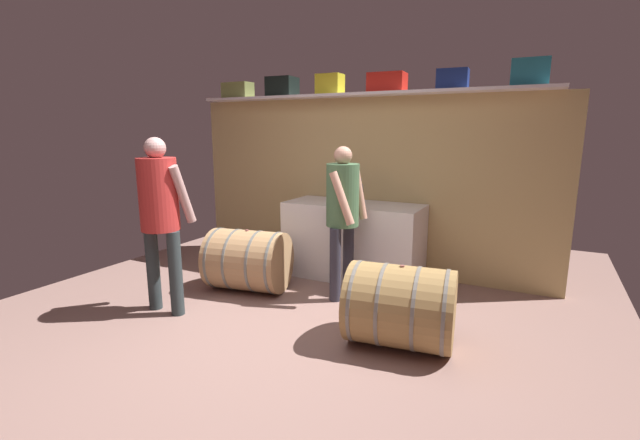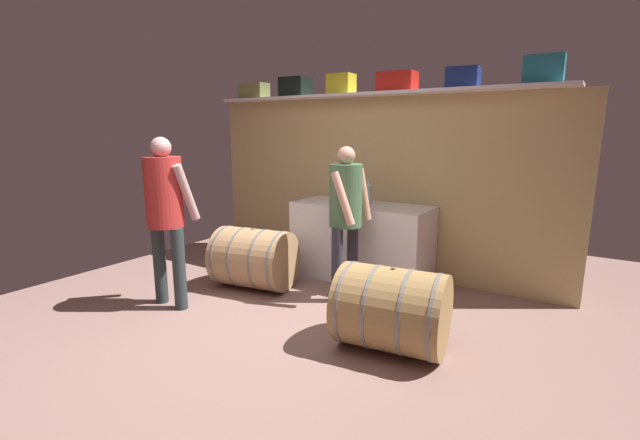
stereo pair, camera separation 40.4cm
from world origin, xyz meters
TOP-DOWN VIEW (x-y plane):
  - ground_plane at (0.00, 0.56)m, footprint 5.79×7.69m
  - back_wall_panel at (0.00, 2.25)m, footprint 4.59×0.10m
  - high_shelf_board at (0.00, 2.10)m, footprint 4.22×0.40m
  - toolcase_olive at (-1.73, 2.10)m, footprint 0.40×0.22m
  - toolcase_black at (-1.04, 2.10)m, footprint 0.36×0.32m
  - toolcase_yellow at (-0.37, 2.10)m, footprint 0.30×0.23m
  - toolcase_red at (0.33, 2.10)m, footprint 0.42×0.29m
  - toolcase_navy at (1.05, 2.10)m, footprint 0.33×0.25m
  - toolcase_teal at (1.78, 2.10)m, footprint 0.34×0.19m
  - work_cabinet at (0.06, 1.86)m, footprint 1.59×0.66m
  - wine_bottle_clear at (0.12, 1.89)m, footprint 0.08×0.08m
  - wine_bottle_amber at (-0.18, 2.04)m, footprint 0.08×0.08m
  - wine_glass at (0.02, 1.75)m, footprint 0.07×0.07m
  - wine_barrel_near at (1.06, 0.46)m, footprint 0.91×0.76m
  - wine_barrel_far at (-0.80, 0.94)m, footprint 0.92×0.78m
  - winemaker_pouring at (0.20, 1.23)m, footprint 0.39×0.47m
  - visitor_tasting at (-1.15, 0.10)m, footprint 0.49×0.41m

SIDE VIEW (x-z plane):
  - ground_plane at x=0.00m, z-range -0.02..0.00m
  - wine_barrel_far at x=-0.80m, z-range 0.00..0.67m
  - wine_barrel_near at x=1.06m, z-range 0.00..0.67m
  - work_cabinet at x=0.06m, z-range 0.00..0.89m
  - winemaker_pouring at x=0.20m, z-range 0.18..1.74m
  - wine_glass at x=0.02m, z-range 0.91..1.05m
  - wine_bottle_clear at x=0.12m, z-range 0.87..1.16m
  - visitor_tasting at x=-1.15m, z-range 0.19..1.85m
  - wine_bottle_amber at x=-0.18m, z-range 0.87..1.18m
  - back_wall_panel at x=0.00m, z-range 0.00..2.10m
  - high_shelf_board at x=0.00m, z-range 2.10..2.13m
  - toolcase_olive at x=-1.73m, z-range 2.13..2.34m
  - toolcase_navy at x=1.05m, z-range 2.13..2.34m
  - toolcase_red at x=0.33m, z-range 2.13..2.34m
  - toolcase_yellow at x=-0.37m, z-range 2.13..2.37m
  - toolcase_black at x=-1.04m, z-range 2.13..2.37m
  - toolcase_teal at x=1.78m, z-range 2.13..2.39m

